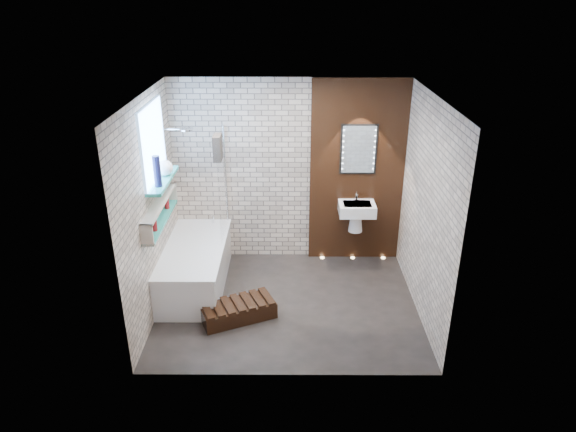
{
  "coord_description": "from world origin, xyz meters",
  "views": [
    {
      "loc": [
        0.02,
        -5.5,
        3.69
      ],
      "look_at": [
        0.0,
        0.15,
        1.15
      ],
      "focal_mm": 32.23,
      "sensor_mm": 36.0,
      "label": 1
    }
  ],
  "objects_px": {
    "led_mirror": "(359,150)",
    "bath_screen": "(222,184)",
    "walnut_step": "(238,311)",
    "washbasin": "(357,213)",
    "bathtub": "(195,266)"
  },
  "relations": [
    {
      "from": "led_mirror",
      "to": "bath_screen",
      "type": "bearing_deg",
      "value": -169.34
    },
    {
      "from": "bathtub",
      "to": "walnut_step",
      "type": "xyz_separation_m",
      "value": [
        0.62,
        -0.75,
        -0.19
      ]
    },
    {
      "from": "washbasin",
      "to": "walnut_step",
      "type": "relative_size",
      "value": 0.67
    },
    {
      "from": "led_mirror",
      "to": "walnut_step",
      "type": "relative_size",
      "value": 0.8
    },
    {
      "from": "bathtub",
      "to": "washbasin",
      "type": "xyz_separation_m",
      "value": [
        2.17,
        0.62,
        0.5
      ]
    },
    {
      "from": "led_mirror",
      "to": "walnut_step",
      "type": "bearing_deg",
      "value": -135.33
    },
    {
      "from": "bathtub",
      "to": "washbasin",
      "type": "bearing_deg",
      "value": 16.01
    },
    {
      "from": "bath_screen",
      "to": "led_mirror",
      "type": "bearing_deg",
      "value": 10.66
    },
    {
      "from": "bath_screen",
      "to": "led_mirror",
      "type": "relative_size",
      "value": 2.0
    },
    {
      "from": "washbasin",
      "to": "bath_screen",
      "type": "bearing_deg",
      "value": -174.22
    },
    {
      "from": "bath_screen",
      "to": "washbasin",
      "type": "relative_size",
      "value": 2.41
    },
    {
      "from": "bath_screen",
      "to": "washbasin",
      "type": "bearing_deg",
      "value": 5.78
    },
    {
      "from": "led_mirror",
      "to": "walnut_step",
      "type": "height_order",
      "value": "led_mirror"
    },
    {
      "from": "bathtub",
      "to": "led_mirror",
      "type": "distance_m",
      "value": 2.68
    },
    {
      "from": "bath_screen",
      "to": "led_mirror",
      "type": "xyz_separation_m",
      "value": [
        1.82,
        0.34,
        0.37
      ]
    }
  ]
}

